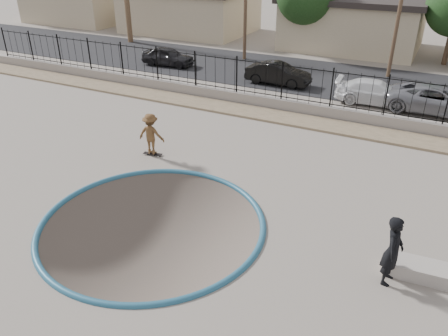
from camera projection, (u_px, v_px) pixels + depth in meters
ground at (290, 119)px, 24.27m from camera, size 120.00×120.00×2.20m
bowl_pit at (153, 224)px, 13.51m from camera, size 6.84×6.84×1.80m
coping_ring at (153, 224)px, 13.51m from camera, size 7.04×7.04×0.20m
rock_strip at (272, 116)px, 21.52m from camera, size 42.00×1.60×0.11m
retaining_wall at (281, 104)px, 22.27m from camera, size 42.00×0.45×0.60m
fence at (282, 81)px, 21.71m from camera, size 40.00×0.04×1.80m
street at (317, 77)px, 27.69m from camera, size 90.00×8.00×0.04m
house_west_far at (82, 1)px, 45.44m from camera, size 10.60×8.60×3.90m
house_west at (190, 9)px, 40.25m from camera, size 11.60×8.60×3.90m
house_center at (354, 22)px, 34.26m from camera, size 10.60×8.60×3.90m
skater at (151, 136)px, 17.39m from camera, size 1.16×0.76×1.67m
skateboard at (153, 154)px, 17.75m from camera, size 0.81×0.35×0.07m
videographer at (393, 251)px, 10.83m from camera, size 0.49×0.73×1.93m
concrete_ledge at (416, 269)px, 11.36m from camera, size 1.65×0.83×0.40m
car_a at (168, 56)px, 29.78m from camera, size 3.71×1.74×1.23m
car_b at (278, 74)px, 25.94m from camera, size 3.87×1.37×1.27m
car_c at (376, 92)px, 22.90m from camera, size 4.29×1.98×1.21m
car_d at (437, 99)px, 21.69m from camera, size 4.89×2.30×1.35m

